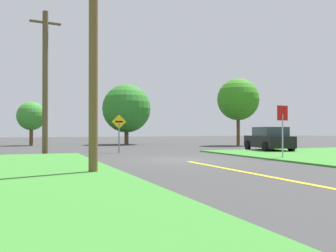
{
  "coord_description": "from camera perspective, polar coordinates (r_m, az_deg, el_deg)",
  "views": [
    {
      "loc": [
        -7.11,
        -16.79,
        1.44
      ],
      "look_at": [
        0.68,
        3.32,
        1.65
      ],
      "focal_mm": 41.08,
      "sensor_mm": 36.0,
      "label": 1
    }
  ],
  "objects": [
    {
      "name": "oak_tree_right",
      "position": [
        37.68,
        -6.18,
        2.6
      ],
      "size": [
        4.7,
        4.7,
        5.87
      ],
      "color": "brown",
      "rests_on": "ground"
    },
    {
      "name": "utility_pole_mid",
      "position": [
        23.95,
        -17.75,
        6.39
      ],
      "size": [
        1.8,
        0.38,
        8.45
      ],
      "color": "brown",
      "rests_on": "ground"
    },
    {
      "name": "utility_pole_near",
      "position": [
        13.11,
        -11.01,
        12.89
      ],
      "size": [
        1.78,
        0.52,
        8.73
      ],
      "color": "brown",
      "rests_on": "ground"
    },
    {
      "name": "ground_plane",
      "position": [
        18.29,
        1.79,
        -5.07
      ],
      "size": [
        120.0,
        120.0,
        0.0
      ],
      "primitive_type": "plane",
      "color": "#393939"
    },
    {
      "name": "direction_sign",
      "position": [
        24.08,
        -7.28,
        -0.44
      ],
      "size": [
        0.91,
        0.08,
        2.39
      ],
      "color": "slate",
      "rests_on": "ground"
    },
    {
      "name": "pine_tree_center",
      "position": [
        37.13,
        -19.62,
        1.39
      ],
      "size": [
        2.59,
        2.59,
        3.99
      ],
      "color": "brown",
      "rests_on": "ground"
    },
    {
      "name": "stop_sign",
      "position": [
        19.55,
        16.63,
        0.64
      ],
      "size": [
        0.72,
        0.18,
        2.62
      ],
      "rotation": [
        0.0,
        0.0,
        3.35
      ],
      "color": "#9EA0A8",
      "rests_on": "ground"
    },
    {
      "name": "lane_stripe_center",
      "position": [
        11.39,
        17.83,
        -7.76
      ],
      "size": [
        0.2,
        14.0,
        0.01
      ],
      "primitive_type": "cube",
      "color": "yellow",
      "rests_on": "ground"
    },
    {
      "name": "car_on_crossroad",
      "position": [
        26.76,
        14.74,
        -1.89
      ],
      "size": [
        2.67,
        4.65,
        1.62
      ],
      "rotation": [
        0.0,
        0.0,
        1.37
      ],
      "color": "black",
      "rests_on": "ground"
    },
    {
      "name": "oak_tree_left",
      "position": [
        35.59,
        10.37,
        3.89
      ],
      "size": [
        3.8,
        3.8,
        6.1
      ],
      "color": "brown",
      "rests_on": "ground"
    }
  ]
}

